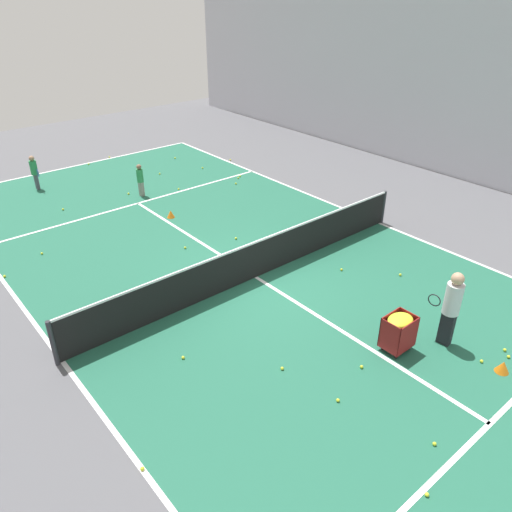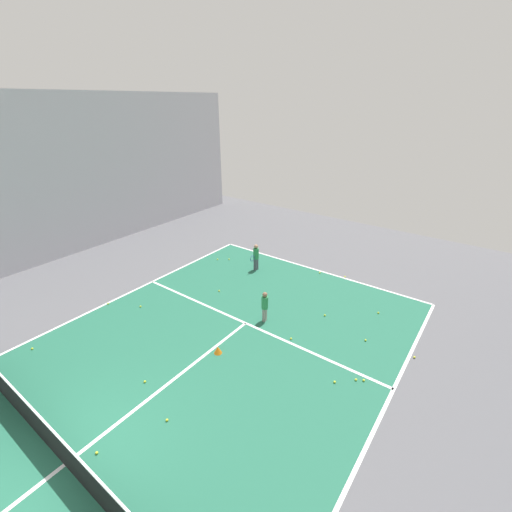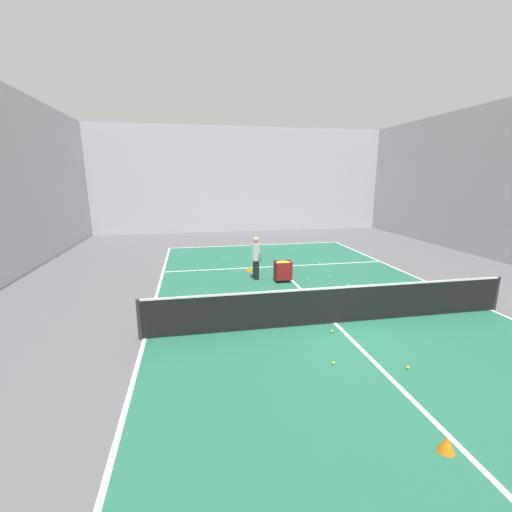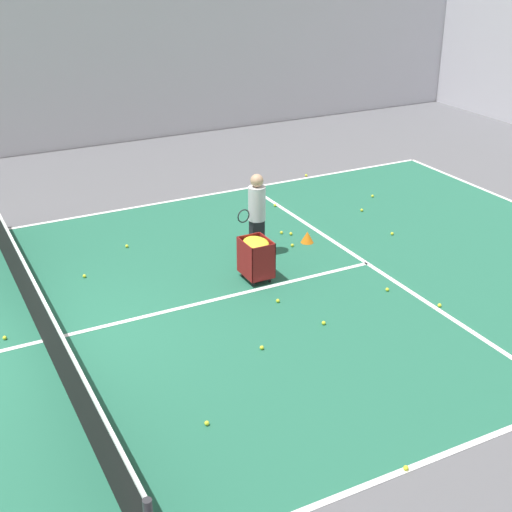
# 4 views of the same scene
# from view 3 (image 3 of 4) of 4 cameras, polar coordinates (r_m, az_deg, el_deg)

# --- Properties ---
(ground_plane) EXTENTS (39.02, 39.02, 0.00)m
(ground_plane) POSITION_cam_3_polar(r_m,az_deg,el_deg) (10.16, 13.00, -10.84)
(ground_plane) COLOR #5B5B60
(court_playing_area) EXTENTS (10.39, 23.56, 0.00)m
(court_playing_area) POSITION_cam_3_polar(r_m,az_deg,el_deg) (10.16, 13.00, -10.83)
(court_playing_area) COLOR #23664C
(court_playing_area) RESTS_ON ground
(line_baseline_far) EXTENTS (10.39, 0.10, 0.00)m
(line_baseline_far) POSITION_cam_3_polar(r_m,az_deg,el_deg) (21.01, 0.07, 1.84)
(line_baseline_far) COLOR white
(line_baseline_far) RESTS_ON ground
(line_sideline_left) EXTENTS (0.10, 23.56, 0.00)m
(line_sideline_left) POSITION_cam_3_polar(r_m,az_deg,el_deg) (9.46, -18.06, -12.97)
(line_sideline_left) COLOR white
(line_sideline_left) RESTS_ON ground
(line_sideline_right) EXTENTS (0.10, 23.56, 0.00)m
(line_sideline_right) POSITION_cam_3_polar(r_m,az_deg,el_deg) (13.07, 34.55, -7.42)
(line_sideline_right) COLOR white
(line_sideline_right) RESTS_ON ground
(line_service_far) EXTENTS (10.39, 0.10, 0.00)m
(line_service_far) POSITION_cam_3_polar(r_m,az_deg,el_deg) (15.96, 3.68, -1.75)
(line_service_far) COLOR white
(line_service_far) RESTS_ON ground
(line_centre_service) EXTENTS (0.10, 12.96, 0.00)m
(line_centre_service) POSITION_cam_3_polar(r_m,az_deg,el_deg) (10.16, 13.00, -10.81)
(line_centre_service) COLOR white
(line_centre_service) RESTS_ON ground
(hall_enclosure_far) EXTENTS (21.86, 0.15, 7.71)m
(hall_enclosure_far) POSITION_cam_3_polar(r_m,az_deg,el_deg) (26.34, -2.38, 12.50)
(hall_enclosure_far) COLOR silver
(hall_enclosure_far) RESTS_ON ground
(tennis_net) EXTENTS (10.69, 0.10, 1.08)m
(tennis_net) POSITION_cam_3_polar(r_m,az_deg,el_deg) (9.95, 13.17, -7.89)
(tennis_net) COLOR #2D2D33
(tennis_net) RESTS_ON ground
(coach_at_net) EXTENTS (0.39, 0.69, 1.76)m
(coach_at_net) POSITION_cam_3_polar(r_m,az_deg,el_deg) (13.72, 0.01, 0.16)
(coach_at_net) COLOR black
(coach_at_net) RESTS_ON ground
(ball_cart) EXTENTS (0.64, 0.51, 0.85)m
(ball_cart) POSITION_cam_3_polar(r_m,az_deg,el_deg) (13.54, 4.51, -1.85)
(ball_cart) COLOR maroon
(ball_cart) RESTS_ON ground
(training_cone_0) EXTENTS (0.28, 0.28, 0.25)m
(training_cone_0) POSITION_cam_3_polar(r_m,az_deg,el_deg) (15.13, -1.20, -2.06)
(training_cone_0) COLOR orange
(training_cone_0) RESTS_ON ground
(training_cone_1) EXTENTS (0.26, 0.26, 0.25)m
(training_cone_1) POSITION_cam_3_polar(r_m,az_deg,el_deg) (6.53, 29.20, -25.70)
(training_cone_1) COLOR orange
(training_cone_1) RESTS_ON ground
(tennis_ball_2) EXTENTS (0.07, 0.07, 0.07)m
(tennis_ball_2) POSITION_cam_3_polar(r_m,az_deg,el_deg) (14.81, -3.54, -2.79)
(tennis_ball_2) COLOR yellow
(tennis_ball_2) RESTS_ON ground
(tennis_ball_3) EXTENTS (0.07, 0.07, 0.07)m
(tennis_ball_3) POSITION_cam_3_polar(r_m,az_deg,el_deg) (20.74, -0.02, 1.78)
(tennis_ball_3) COLOR yellow
(tennis_ball_3) RESTS_ON ground
(tennis_ball_5) EXTENTS (0.07, 0.07, 0.07)m
(tennis_ball_5) POSITION_cam_3_polar(r_m,az_deg,el_deg) (17.23, -15.23, -0.98)
(tennis_ball_5) COLOR yellow
(tennis_ball_5) RESTS_ON ground
(tennis_ball_6) EXTENTS (0.07, 0.07, 0.07)m
(tennis_ball_6) POSITION_cam_3_polar(r_m,az_deg,el_deg) (9.56, 12.49, -12.14)
(tennis_ball_6) COLOR yellow
(tennis_ball_6) RESTS_ON ground
(tennis_ball_7) EXTENTS (0.07, 0.07, 0.07)m
(tennis_ball_7) POSITION_cam_3_polar(r_m,az_deg,el_deg) (17.06, -5.63, -0.71)
(tennis_ball_7) COLOR yellow
(tennis_ball_7) RESTS_ON ground
(tennis_ball_12) EXTENTS (0.07, 0.07, 0.07)m
(tennis_ball_12) POSITION_cam_3_polar(r_m,az_deg,el_deg) (13.52, 15.12, -4.76)
(tennis_ball_12) COLOR yellow
(tennis_ball_12) RESTS_ON ground
(tennis_ball_13) EXTENTS (0.07, 0.07, 0.07)m
(tennis_ball_13) POSITION_cam_3_polar(r_m,az_deg,el_deg) (14.57, 12.15, -3.32)
(tennis_ball_13) COLOR yellow
(tennis_ball_13) RESTS_ON ground
(tennis_ball_14) EXTENTS (0.07, 0.07, 0.07)m
(tennis_ball_14) POSITION_cam_3_polar(r_m,az_deg,el_deg) (16.67, 10.58, -1.19)
(tennis_ball_14) COLOR yellow
(tennis_ball_14) RESTS_ON ground
(tennis_ball_16) EXTENTS (0.07, 0.07, 0.07)m
(tennis_ball_16) POSITION_cam_3_polar(r_m,az_deg,el_deg) (13.92, 8.62, -3.94)
(tennis_ball_16) COLOR yellow
(tennis_ball_16) RESTS_ON ground
(tennis_ball_18) EXTENTS (0.07, 0.07, 0.07)m
(tennis_ball_18) POSITION_cam_3_polar(r_m,az_deg,el_deg) (10.65, 0.31, -9.13)
(tennis_ball_18) COLOR yellow
(tennis_ball_18) RESTS_ON ground
(tennis_ball_19) EXTENTS (0.07, 0.07, 0.07)m
(tennis_ball_19) POSITION_cam_3_polar(r_m,az_deg,el_deg) (15.37, -9.66, -2.36)
(tennis_ball_19) COLOR yellow
(tennis_ball_19) RESTS_ON ground
(tennis_ball_20) EXTENTS (0.07, 0.07, 0.07)m
(tennis_ball_20) POSITION_cam_3_polar(r_m,az_deg,el_deg) (14.97, -3.05, -2.60)
(tennis_ball_20) COLOR yellow
(tennis_ball_20) RESTS_ON ground
(tennis_ball_22) EXTENTS (0.07, 0.07, 0.07)m
(tennis_ball_22) POSITION_cam_3_polar(r_m,az_deg,el_deg) (8.42, 24.01, -16.62)
(tennis_ball_22) COLOR yellow
(tennis_ball_22) RESTS_ON ground
(tennis_ball_23) EXTENTS (0.07, 0.07, 0.07)m
(tennis_ball_23) POSITION_cam_3_polar(r_m,az_deg,el_deg) (8.10, 12.79, -17.00)
(tennis_ball_23) COLOR yellow
(tennis_ball_23) RESTS_ON ground
(tennis_ball_25) EXTENTS (0.07, 0.07, 0.07)m
(tennis_ball_25) POSITION_cam_3_polar(r_m,az_deg,el_deg) (17.03, -0.54, -0.67)
(tennis_ball_25) COLOR yellow
(tennis_ball_25) RESTS_ON ground
(tennis_ball_27) EXTENTS (0.07, 0.07, 0.07)m
(tennis_ball_27) POSITION_cam_3_polar(r_m,az_deg,el_deg) (12.91, 23.62, -6.26)
(tennis_ball_27) COLOR yellow
(tennis_ball_27) RESTS_ON ground
(tennis_ball_28) EXTENTS (0.07, 0.07, 0.07)m
(tennis_ball_28) POSITION_cam_3_polar(r_m,az_deg,el_deg) (21.79, 10.85, 2.09)
(tennis_ball_28) COLOR yellow
(tennis_ball_28) RESTS_ON ground
(tennis_ball_29) EXTENTS (0.07, 0.07, 0.07)m
(tennis_ball_29) POSITION_cam_3_polar(r_m,az_deg,el_deg) (15.46, 25.80, -3.40)
(tennis_ball_29) COLOR yellow
(tennis_ball_29) RESTS_ON ground
(tennis_ball_30) EXTENTS (0.07, 0.07, 0.07)m
(tennis_ball_30) POSITION_cam_3_polar(r_m,az_deg,el_deg) (15.94, 8.09, -1.75)
(tennis_ball_30) COLOR yellow
(tennis_ball_30) RESTS_ON ground
(tennis_ball_31) EXTENTS (0.07, 0.07, 0.07)m
(tennis_ball_31) POSITION_cam_3_polar(r_m,az_deg,el_deg) (20.68, 5.97, 1.68)
(tennis_ball_31) COLOR yellow
(tennis_ball_31) RESTS_ON ground
(tennis_ball_32) EXTENTS (0.07, 0.07, 0.07)m
(tennis_ball_32) POSITION_cam_3_polar(r_m,az_deg,el_deg) (17.81, -8.08, -0.20)
(tennis_ball_32) COLOR yellow
(tennis_ball_32) RESTS_ON ground
(tennis_ball_36) EXTENTS (0.07, 0.07, 0.07)m
(tennis_ball_36) POSITION_cam_3_polar(r_m,az_deg,el_deg) (14.78, -0.73, -2.79)
(tennis_ball_36) COLOR yellow
(tennis_ball_36) RESTS_ON ground
(tennis_ball_39) EXTENTS (0.07, 0.07, 0.07)m
(tennis_ball_39) POSITION_cam_3_polar(r_m,az_deg,el_deg) (11.61, -5.71, -7.29)
(tennis_ball_39) COLOR yellow
(tennis_ball_39) RESTS_ON ground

